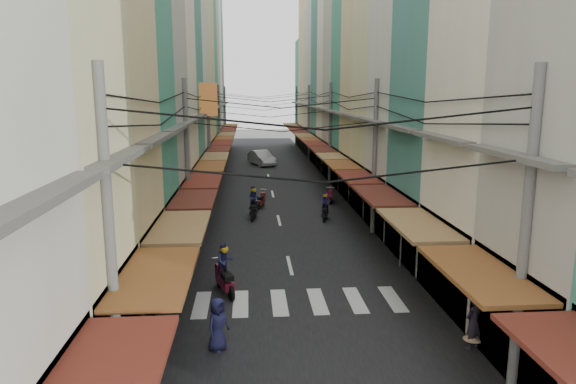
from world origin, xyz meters
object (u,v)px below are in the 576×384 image
bicycle (402,233)px  market_umbrella (449,215)px  white_car (262,165)px  traffic_sign (401,221)px

bicycle → market_umbrella: bearing=-151.7°
white_car → market_umbrella: 32.03m
market_umbrella → white_car: bearing=103.8°
bicycle → traffic_sign: traffic_sign is taller
bicycle → traffic_sign: bearing=-178.5°
white_car → traffic_sign: 32.36m
market_umbrella → traffic_sign: size_ratio=0.83×
white_car → market_umbrella: size_ratio=2.27×
white_car → market_umbrella: (7.62, -31.04, 2.07)m
market_umbrella → traffic_sign: bearing=-161.1°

